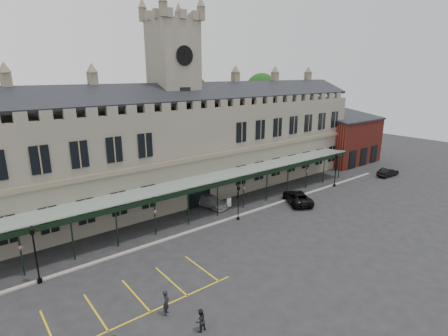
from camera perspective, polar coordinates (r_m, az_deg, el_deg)
ground at (r=36.14m, az=6.04°, el=-11.22°), size 140.00×140.00×0.00m
station_building at (r=46.04m, az=-7.70°, el=3.13°), size 60.00×10.36×17.30m
clock_tower at (r=45.19m, az=-8.06°, el=11.40°), size 5.60×5.60×24.80m
canopy at (r=40.39m, az=-1.29°, el=-4.49°), size 50.00×4.10×4.30m
brick_annex at (r=68.28m, az=19.13°, el=4.43°), size 12.40×8.36×9.23m
kerb at (r=39.83m, az=0.45°, el=-8.42°), size 60.00×0.40×0.12m
parking_markings at (r=28.20m, az=-13.78°, el=-20.01°), size 16.00×6.00×0.01m
tree_behind_mid at (r=57.05m, az=-5.69°, el=11.98°), size 6.00×6.00×16.00m
tree_behind_right at (r=67.08m, az=6.14°, el=12.46°), size 6.00×6.00×16.00m
lamp_post_left at (r=31.28m, az=-28.51°, el=-11.58°), size 0.47×0.47×4.95m
lamp_post_mid at (r=39.11m, az=2.35°, el=-5.09°), size 0.39×0.39×4.16m
lamp_post_right at (r=52.83m, az=17.81°, el=0.19°), size 0.47×0.47×4.99m
traffic_cone at (r=44.99m, az=13.67°, el=-5.66°), size 0.40×0.40×0.63m
sign_board at (r=43.36m, az=0.83°, el=-5.67°), size 0.67×0.07×1.14m
bollard_left at (r=41.17m, az=-5.90°, el=-7.07°), size 0.17×0.17×0.93m
bollard_right at (r=46.24m, az=2.28°, el=-4.48°), size 0.15×0.15×0.87m
car_taxi at (r=43.45m, az=-2.25°, el=-5.43°), size 2.99×5.17×1.41m
car_van at (r=45.49m, az=11.90°, el=-4.70°), size 4.99×6.10×1.54m
car_right_b at (r=61.67m, az=25.19°, el=-0.62°), size 4.21×1.68×1.36m
person_a at (r=25.89m, az=-9.41°, el=-20.85°), size 0.76×0.79×1.83m
person_b at (r=24.43m, az=-3.89°, el=-23.56°), size 0.83×0.68×1.58m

